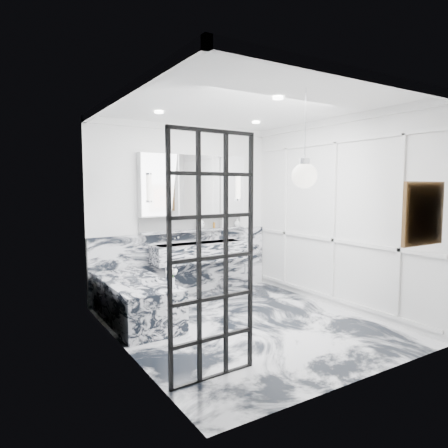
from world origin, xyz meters
TOP-DOWN VIEW (x-y plane):
  - floor at (0.00, 0.00)m, footprint 3.60×3.60m
  - ceiling at (0.00, 0.00)m, footprint 3.60×3.60m
  - wall_back at (0.00, 1.80)m, footprint 3.60×0.00m
  - wall_front at (0.00, -1.80)m, footprint 3.60×0.00m
  - wall_left at (-1.60, 0.00)m, footprint 0.00×3.60m
  - wall_right at (1.60, 0.00)m, footprint 0.00×3.60m
  - marble_clad_back at (0.00, 1.78)m, footprint 3.18×0.05m
  - marble_clad_left at (-1.59, 0.00)m, footprint 0.02×3.56m
  - panel_molding at (1.58, 0.00)m, footprint 0.03×3.40m
  - soap_bottle_a at (0.74, 1.71)m, footprint 0.10×0.10m
  - soap_bottle_b at (0.70, 1.71)m, footprint 0.09×0.09m
  - soap_bottle_c at (1.00, 1.71)m, footprint 0.14×0.14m
  - face_pot at (0.25, 1.71)m, footprint 0.15×0.15m
  - amber_bottle at (0.52, 1.71)m, footprint 0.04×0.04m
  - flower_vase at (-0.91, 0.31)m, footprint 0.08×0.08m
  - crittall_door at (-1.10, -1.03)m, footprint 0.88×0.08m
  - artwork at (0.99, -1.76)m, footprint 0.56×0.05m
  - pendant_light at (-0.16, -1.22)m, footprint 0.25×0.25m
  - trough_sink at (0.15, 1.55)m, footprint 1.60×0.45m
  - ledge at (0.15, 1.72)m, footprint 1.90×0.14m
  - subway_tile at (0.15, 1.78)m, footprint 1.90×0.03m
  - mirror_cabinet at (0.15, 1.73)m, footprint 1.90×0.16m
  - sconce_left at (-0.67, 1.63)m, footprint 0.07×0.07m
  - sconce_right at (0.97, 1.63)m, footprint 0.07×0.07m
  - bathtub at (-1.18, 0.90)m, footprint 0.75×1.65m

SIDE VIEW (x-z plane):
  - floor at x=0.00m, z-range 0.00..0.00m
  - bathtub at x=-1.18m, z-range 0.00..0.55m
  - marble_clad_back at x=0.00m, z-range 0.00..1.05m
  - flower_vase at x=-0.91m, z-range 0.55..0.67m
  - trough_sink at x=0.15m, z-range 0.58..0.88m
  - ledge at x=0.15m, z-range 1.05..1.09m
  - amber_bottle at x=0.52m, z-range 1.09..1.19m
  - crittall_door at x=-1.10m, z-range 0.00..2.29m
  - soap_bottle_c at x=1.00m, z-range 1.09..1.23m
  - face_pot at x=0.25m, z-range 1.09..1.24m
  - soap_bottle_b at x=0.70m, z-range 1.09..1.28m
  - soap_bottle_a at x=0.74m, z-range 1.09..1.30m
  - subway_tile at x=0.15m, z-range 1.09..1.32m
  - panel_molding at x=1.58m, z-range 0.15..2.45m
  - marble_clad_left at x=-1.59m, z-range 0.00..2.68m
  - wall_back at x=0.00m, z-range -0.40..3.20m
  - wall_front at x=0.00m, z-range -0.40..3.20m
  - wall_left at x=-1.60m, z-range -0.40..3.20m
  - wall_right at x=1.60m, z-range -0.40..3.20m
  - artwork at x=0.99m, z-range 1.24..1.80m
  - sconce_left at x=-0.67m, z-range 1.58..1.98m
  - sconce_right at x=0.97m, z-range 1.58..1.98m
  - mirror_cabinet at x=0.15m, z-range 1.32..2.32m
  - pendant_light at x=-0.16m, z-range 1.78..2.03m
  - ceiling at x=0.00m, z-range 2.80..2.80m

